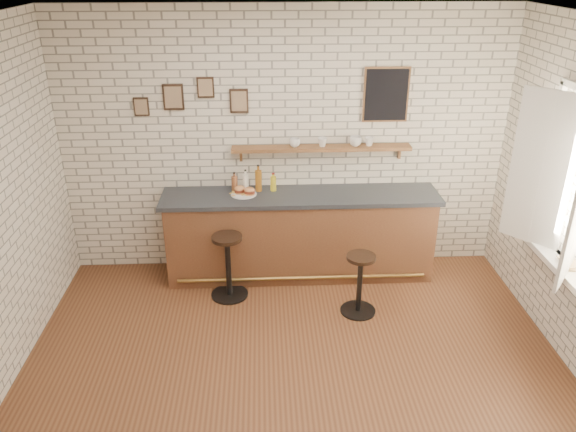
# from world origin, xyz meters

# --- Properties ---
(ground) EXTENTS (5.00, 5.00, 0.00)m
(ground) POSITION_xyz_m (0.00, 0.00, 0.00)
(ground) COLOR brown
(ground) RESTS_ON ground
(bar_counter) EXTENTS (3.10, 0.65, 1.01)m
(bar_counter) POSITION_xyz_m (0.16, 1.70, 0.51)
(bar_counter) COLOR brown
(bar_counter) RESTS_ON ground
(sandwich_plate) EXTENTS (0.28, 0.28, 0.01)m
(sandwich_plate) POSITION_xyz_m (-0.48, 1.72, 1.02)
(sandwich_plate) COLOR white
(sandwich_plate) RESTS_ON bar_counter
(ciabatta_sandwich) EXTENTS (0.26, 0.19, 0.08)m
(ciabatta_sandwich) POSITION_xyz_m (-0.46, 1.72, 1.06)
(ciabatta_sandwich) COLOR tan
(ciabatta_sandwich) RESTS_ON sandwich_plate
(potato_chips) EXTENTS (0.26, 0.18, 0.00)m
(potato_chips) POSITION_xyz_m (-0.49, 1.72, 1.02)
(potato_chips) COLOR #DEB84E
(potato_chips) RESTS_ON sandwich_plate
(bitters_bottle_brown) EXTENTS (0.07, 0.07, 0.23)m
(bitters_bottle_brown) POSITION_xyz_m (-0.58, 1.83, 1.10)
(bitters_bottle_brown) COLOR brown
(bitters_bottle_brown) RESTS_ON bar_counter
(bitters_bottle_white) EXTENTS (0.07, 0.07, 0.25)m
(bitters_bottle_white) POSITION_xyz_m (-0.45, 1.83, 1.11)
(bitters_bottle_white) COLOR white
(bitters_bottle_white) RESTS_ON bar_counter
(bitters_bottle_amber) EXTENTS (0.07, 0.07, 0.31)m
(bitters_bottle_amber) POSITION_xyz_m (-0.31, 1.83, 1.14)
(bitters_bottle_amber) COLOR #925817
(bitters_bottle_amber) RESTS_ON bar_counter
(condiment_bottle_yellow) EXTENTS (0.07, 0.07, 0.21)m
(condiment_bottle_yellow) POSITION_xyz_m (-0.14, 1.83, 1.10)
(condiment_bottle_yellow) COLOR gold
(condiment_bottle_yellow) RESTS_ON bar_counter
(bar_stool_left) EXTENTS (0.41, 0.41, 0.73)m
(bar_stool_left) POSITION_xyz_m (-0.65, 1.25, 0.39)
(bar_stool_left) COLOR black
(bar_stool_left) RESTS_ON ground
(bar_stool_right) EXTENTS (0.39, 0.39, 0.67)m
(bar_stool_right) POSITION_xyz_m (0.72, 0.88, 0.36)
(bar_stool_right) COLOR black
(bar_stool_right) RESTS_ON ground
(wall_shelf) EXTENTS (2.00, 0.18, 0.18)m
(wall_shelf) POSITION_xyz_m (0.40, 1.90, 1.48)
(wall_shelf) COLOR brown
(wall_shelf) RESTS_ON ground
(shelf_cup_a) EXTENTS (0.14, 0.14, 0.09)m
(shelf_cup_a) POSITION_xyz_m (0.10, 1.90, 1.55)
(shelf_cup_a) COLOR white
(shelf_cup_a) RESTS_ON wall_shelf
(shelf_cup_b) EXTENTS (0.15, 0.15, 0.10)m
(shelf_cup_b) POSITION_xyz_m (0.41, 1.90, 1.55)
(shelf_cup_b) COLOR white
(shelf_cup_b) RESTS_ON wall_shelf
(shelf_cup_c) EXTENTS (0.14, 0.14, 0.11)m
(shelf_cup_c) POSITION_xyz_m (0.78, 1.90, 1.55)
(shelf_cup_c) COLOR white
(shelf_cup_c) RESTS_ON wall_shelf
(shelf_cup_d) EXTENTS (0.13, 0.13, 0.10)m
(shelf_cup_d) POSITION_xyz_m (0.93, 1.90, 1.55)
(shelf_cup_d) COLOR white
(shelf_cup_d) RESTS_ON wall_shelf
(back_wall_decor) EXTENTS (2.96, 0.02, 0.56)m
(back_wall_decor) POSITION_xyz_m (0.23, 1.98, 2.05)
(back_wall_decor) COLOR black
(back_wall_decor) RESTS_ON ground
(window_sill) EXTENTS (0.20, 1.35, 0.06)m
(window_sill) POSITION_xyz_m (2.40, 0.30, 0.90)
(window_sill) COLOR white
(window_sill) RESTS_ON ground
(casement_window) EXTENTS (0.40, 1.30, 1.56)m
(casement_window) POSITION_xyz_m (2.36, 0.30, 1.65)
(casement_window) COLOR white
(casement_window) RESTS_ON ground
(book_lower) EXTENTS (0.20, 0.24, 0.02)m
(book_lower) POSITION_xyz_m (2.38, 0.15, 0.94)
(book_lower) COLOR tan
(book_lower) RESTS_ON window_sill
(book_upper) EXTENTS (0.18, 0.23, 0.02)m
(book_upper) POSITION_xyz_m (2.38, 0.15, 0.96)
(book_upper) COLOR tan
(book_upper) RESTS_ON book_lower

